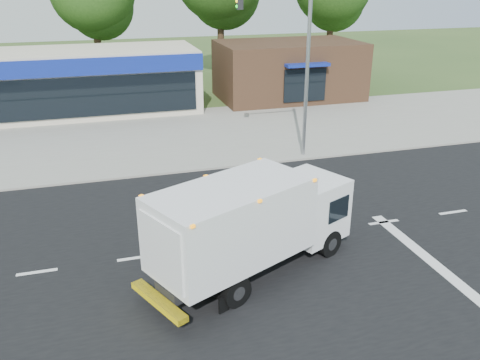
{
  "coord_description": "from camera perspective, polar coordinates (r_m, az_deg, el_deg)",
  "views": [
    {
      "loc": [
        -6.76,
        -14.53,
        8.51
      ],
      "look_at": [
        -2.08,
        1.47,
        1.7
      ],
      "focal_mm": 38.0,
      "sensor_mm": 36.0,
      "label": 1
    }
  ],
  "objects": [
    {
      "name": "ground",
      "position": [
        18.15,
        7.67,
        -5.97
      ],
      "size": [
        120.0,
        120.0,
        0.0
      ],
      "primitive_type": "plane",
      "color": "#385123",
      "rests_on": "ground"
    },
    {
      "name": "road_asphalt",
      "position": [
        18.15,
        7.68,
        -5.95
      ],
      "size": [
        60.0,
        14.0,
        0.02
      ],
      "primitive_type": "cube",
      "color": "black",
      "rests_on": "ground"
    },
    {
      "name": "sidewalk",
      "position": [
        25.18,
        0.25,
        2.61
      ],
      "size": [
        60.0,
        2.4,
        0.12
      ],
      "primitive_type": "cube",
      "color": "gray",
      "rests_on": "ground"
    },
    {
      "name": "parking_apron",
      "position": [
        30.53,
        -2.87,
        6.03
      ],
      "size": [
        60.0,
        9.0,
        0.02
      ],
      "primitive_type": "cube",
      "color": "gray",
      "rests_on": "ground"
    },
    {
      "name": "lane_markings",
      "position": [
        17.65,
        13.49,
        -7.21
      ],
      "size": [
        55.2,
        7.0,
        0.01
      ],
      "color": "silver",
      "rests_on": "road_asphalt"
    },
    {
      "name": "ems_box_truck",
      "position": [
        14.92,
        1.27,
        -4.62
      ],
      "size": [
        7.2,
        4.87,
        3.08
      ],
      "rotation": [
        0.0,
        0.0,
        0.44
      ],
      "color": "black",
      "rests_on": "ground"
    },
    {
      "name": "emergency_worker",
      "position": [
        16.17,
        0.37,
        -5.94
      ],
      "size": [
        0.73,
        0.63,
        1.79
      ],
      "rotation": [
        0.0,
        0.0,
        0.45
      ],
      "color": "tan",
      "rests_on": "ground"
    },
    {
      "name": "retail_strip_mall",
      "position": [
        35.14,
        -19.99,
        10.25
      ],
      "size": [
        18.0,
        6.2,
        4.0
      ],
      "color": "beige",
      "rests_on": "ground"
    },
    {
      "name": "brown_storefront",
      "position": [
        37.72,
        5.48,
        12.19
      ],
      "size": [
        10.0,
        6.7,
        4.0
      ],
      "color": "#382316",
      "rests_on": "ground"
    },
    {
      "name": "traffic_signal_pole",
      "position": [
        24.2,
        6.19,
        13.57
      ],
      "size": [
        3.51,
        0.25,
        8.0
      ],
      "color": "gray",
      "rests_on": "ground"
    }
  ]
}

